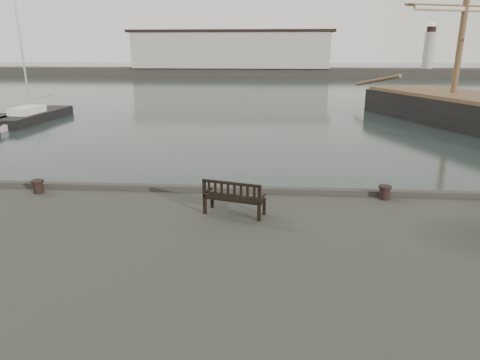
% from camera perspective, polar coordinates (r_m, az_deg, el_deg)
% --- Properties ---
extents(ground, '(400.00, 400.00, 0.00)m').
position_cam_1_polar(ground, '(15.53, -4.03, -6.80)').
color(ground, black).
rests_on(ground, ground).
extents(breakwater, '(140.00, 9.50, 12.20)m').
position_cam_1_polar(breakwater, '(106.27, 0.68, 15.98)').
color(breakwater, '#383530').
rests_on(breakwater, ground).
extents(bench, '(1.90, 1.09, 1.04)m').
position_cam_1_polar(bench, '(12.64, -0.78, -3.20)').
color(bench, black).
rests_on(bench, quay).
extents(bollard_left, '(0.51, 0.51, 0.45)m').
position_cam_1_polar(bollard_left, '(16.12, -25.33, -0.78)').
color(bollard_left, black).
rests_on(bollard_left, quay).
extents(bollard_right, '(0.42, 0.42, 0.45)m').
position_cam_1_polar(bollard_right, '(14.75, 18.71, -1.58)').
color(bollard_right, black).
rests_on(bollard_right, quay).
extents(yacht_d, '(2.81, 9.77, 12.19)m').
position_cam_1_polar(yacht_d, '(43.59, -25.70, 7.42)').
color(yacht_d, black).
rests_on(yacht_d, ground).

